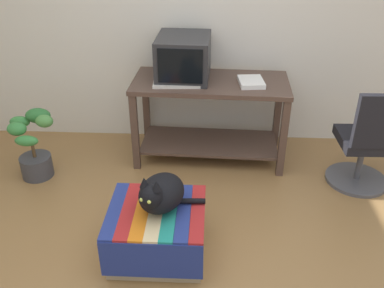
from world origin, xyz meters
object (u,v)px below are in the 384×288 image
object	(u,v)px
book	(251,82)
tv_monitor	(184,58)
desk	(210,106)
office_chair	(367,146)
keyboard	(177,84)
cat	(160,193)
ottoman_with_blanket	(157,232)
potted_plant	(34,148)

from	to	relation	value
book	tv_monitor	bearing A→B (deg)	161.44
desk	office_chair	size ratio (longest dim) A/B	1.55
keyboard	cat	distance (m)	1.19
office_chair	book	bearing A→B (deg)	-22.43
desk	book	xyz separation A→B (m)	(0.35, -0.06, 0.26)
ottoman_with_blanket	potted_plant	size ratio (longest dim) A/B	1.07
tv_monitor	office_chair	distance (m)	1.70
desk	tv_monitor	world-z (taller)	tv_monitor
keyboard	ottoman_with_blanket	bearing A→B (deg)	-95.45
ottoman_with_blanket	tv_monitor	bearing A→B (deg)	86.08
tv_monitor	office_chair	bearing A→B (deg)	-15.56
tv_monitor	potted_plant	distance (m)	1.51
potted_plant	office_chair	distance (m)	2.80
book	keyboard	bearing A→B (deg)	-179.73
desk	office_chair	world-z (taller)	office_chair
book	potted_plant	size ratio (longest dim) A/B	0.44
cat	potted_plant	bearing A→B (deg)	165.92
book	cat	bearing A→B (deg)	-123.81
potted_plant	book	bearing A→B (deg)	10.33
cat	book	bearing A→B (deg)	84.30
book	office_chair	world-z (taller)	office_chair
cat	desk	bearing A→B (deg)	98.96
keyboard	desk	bearing A→B (deg)	21.04
tv_monitor	keyboard	world-z (taller)	tv_monitor
book	desk	bearing A→B (deg)	164.24
desk	book	world-z (taller)	book
book	office_chair	bearing A→B (deg)	-26.77
keyboard	cat	size ratio (longest dim) A/B	0.83
tv_monitor	potted_plant	size ratio (longest dim) A/B	0.92
tv_monitor	ottoman_with_blanket	size ratio (longest dim) A/B	0.86
desk	book	distance (m)	0.44
tv_monitor	potted_plant	bearing A→B (deg)	-157.41
tv_monitor	book	bearing A→B (deg)	-10.41
tv_monitor	potted_plant	world-z (taller)	tv_monitor
ottoman_with_blanket	office_chair	xyz separation A→B (m)	(1.62, 0.89, 0.21)
tv_monitor	keyboard	bearing A→B (deg)	-100.83
desk	potted_plant	size ratio (longest dim) A/B	2.33
tv_monitor	book	world-z (taller)	tv_monitor
tv_monitor	office_chair	xyz separation A→B (m)	(1.53, -0.49, -0.55)
keyboard	book	world-z (taller)	book
ottoman_with_blanket	potted_plant	world-z (taller)	potted_plant
book	cat	world-z (taller)	book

